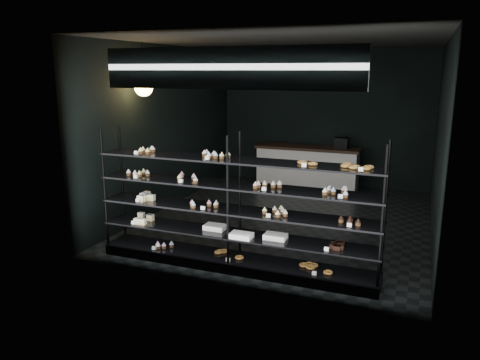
# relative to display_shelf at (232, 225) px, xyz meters

# --- Properties ---
(room) EXTENTS (5.01, 6.01, 3.20)m
(room) POSITION_rel_display_shelf_xyz_m (0.12, 2.45, 0.97)
(room) COLOR black
(room) RESTS_ON ground
(display_shelf) EXTENTS (4.00, 0.50, 1.91)m
(display_shelf) POSITION_rel_display_shelf_xyz_m (0.00, 0.00, 0.00)
(display_shelf) COLOR black
(display_shelf) RESTS_ON room
(signage) EXTENTS (3.30, 0.05, 0.50)m
(signage) POSITION_rel_display_shelf_xyz_m (0.12, -0.48, 2.12)
(signage) COLOR #0E0B38
(signage) RESTS_ON room
(pendant_lamp) EXTENTS (0.31, 0.31, 0.89)m
(pendant_lamp) POSITION_rel_display_shelf_xyz_m (-2.08, 1.15, 1.82)
(pendant_lamp) COLOR black
(pendant_lamp) RESTS_ON room
(service_counter) EXTENTS (2.42, 0.65, 1.23)m
(service_counter) POSITION_rel_display_shelf_xyz_m (-0.10, 4.95, -0.13)
(service_counter) COLOR silver
(service_counter) RESTS_ON room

